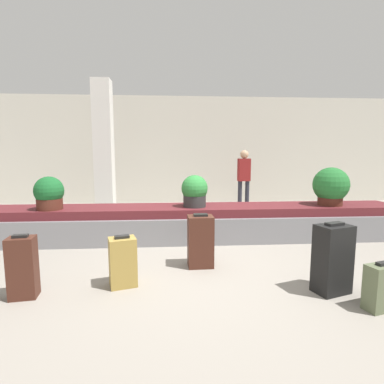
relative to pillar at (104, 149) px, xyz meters
The scene contains 13 objects.
ground_plane 4.29m from the pillar, 60.70° to the right, with size 18.00×18.00×0.00m, color gray.
back_wall 2.73m from the pillar, 44.52° to the left, with size 18.00×0.06×3.20m.
carousel 3.17m from the pillar, 47.46° to the right, with size 7.67×0.95×0.58m.
pillar is the anchor object (origin of this frame).
suitcase_0 4.39m from the pillar, 89.53° to the right, with size 0.29×0.24×0.68m.
suitcase_1 6.09m from the pillar, 52.20° to the right, with size 0.42×0.27×0.48m.
suitcase_2 4.17m from the pillar, 60.31° to the right, with size 0.34×0.28×0.71m.
suitcase_3 5.57m from the pillar, 52.43° to the right, with size 0.42×0.35×0.78m.
suitcase_4 4.32m from the pillar, 75.52° to the right, with size 0.35×0.30×0.59m.
potted_plant_0 2.43m from the pillar, 100.46° to the right, with size 0.47×0.47×0.55m.
potted_plant_1 4.98m from the pillar, 26.27° to the right, with size 0.62×0.62×0.68m.
potted_plant_2 3.04m from the pillar, 47.59° to the right, with size 0.46×0.46×0.55m.
traveler_0 3.66m from the pillar, 10.10° to the left, with size 0.34×0.22×1.59m.
Camera 1 is at (-0.36, -3.82, 1.50)m, focal length 28.00 mm.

